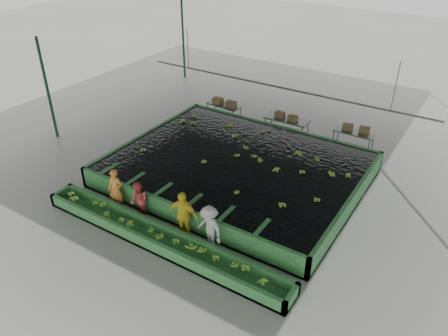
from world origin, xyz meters
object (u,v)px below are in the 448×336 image
Objects in this scene: box_stack_left at (224,105)px; worker_a at (116,190)px; flotation_tank at (237,169)px; packing_table_right at (353,140)px; worker_c at (183,215)px; box_stack_right at (356,131)px; box_stack_mid at (286,119)px; worker_d at (209,228)px; packing_table_left at (224,112)px; sorting_trough at (159,239)px; packing_table_mid at (286,128)px; worker_b at (139,201)px.

worker_a is at bearing -84.33° from box_stack_left.
flotation_tank is 6.02× the size of worker_a.
packing_table_right is at bearing 58.50° from flotation_tank.
worker_c is 10.13m from box_stack_right.
box_stack_mid is (3.67, -0.07, 0.13)m from box_stack_left.
worker_d is 10.49m from packing_table_left.
sorting_trough is 5.23× the size of packing_table_left.
worker_a is at bearing -107.24° from box_stack_mid.
flotation_tank is at bearing -90.74° from packing_table_mid.
worker_c is (0.43, -4.30, 0.47)m from flotation_tank.
packing_table_left is 1.60× the size of box_stack_mid.
box_stack_left is at bearing 127.61° from flotation_tank.
packing_table_mid is at bearing -0.57° from box_stack_left.
worker_b is at bearing -11.29° from worker_a.
sorting_trough is 5.24× the size of packing_table_right.
box_stack_mid is (2.78, 8.94, 0.17)m from worker_a.
packing_table_left is 6.98m from packing_table_right.
flotation_tank is 5.95× the size of worker_d.
worker_c is (3.17, 0.00, 0.09)m from worker_a.
sorting_trough is at bearing -107.42° from box_stack_right.
worker_a is at bearing -157.73° from worker_b.
packing_table_mid is at bearing 61.39° from worker_a.
worker_d is 0.88× the size of packing_table_right.
packing_table_mid is at bearing 55.92° from box_stack_mid.
packing_table_mid is 1.15× the size of packing_table_right.
packing_table_right is 1.59× the size of box_stack_mid.
box_stack_left reaches higher than packing_table_right.
flotation_tank is 4.59m from worker_b.
packing_table_mid is (-1.47, 8.98, -0.34)m from worker_d.
worker_c is at bearing 61.80° from sorting_trough.
flotation_tank is 4.55× the size of packing_table_mid.
box_stack_mid is (0.04, 9.74, 0.75)m from sorting_trough.
box_stack_right is at bearing 13.22° from box_stack_mid.
box_stack_left is (0.06, -0.06, 0.44)m from packing_table_left.
worker_b is at bearing 153.18° from sorting_trough.
box_stack_right is at bearing 67.91° from packing_table_right.
sorting_trough is at bearing -27.56° from worker_a.
packing_table_right is 1.51× the size of box_stack_right.
packing_table_mid is 1.74× the size of box_stack_right.
worker_a is at bearing -83.97° from packing_table_left.
worker_d reaches higher than sorting_trough.
worker_d is (4.27, 0.00, 0.01)m from worker_a.
sorting_trough is (0.00, -5.10, -0.20)m from flotation_tank.
worker_d is at bearing -11.29° from worker_a.
packing_table_mid is 3.72m from box_stack_left.
worker_a is 11.35m from packing_table_right.
worker_b reaches higher than packing_table_left.
box_stack_mid is at bearing -168.10° from packing_table_right.
flotation_tank is 4.35m from worker_c.
box_stack_right is (3.24, 0.73, 0.37)m from packing_table_mid.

